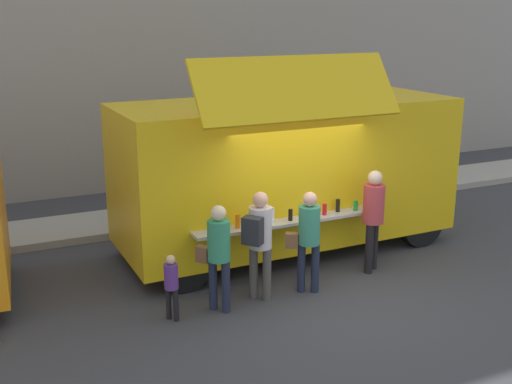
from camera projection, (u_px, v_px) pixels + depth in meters
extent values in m
plane|color=#38383D|center=(320.00, 290.00, 10.25)|extent=(60.00, 60.00, 0.00)
cube|color=#9E998E|center=(49.00, 232.00, 12.74)|extent=(28.00, 1.60, 0.15)
cube|color=gray|center=(55.00, 13.00, 15.41)|extent=(32.00, 2.40, 8.62)
cube|color=yellow|center=(286.00, 169.00, 11.68)|extent=(6.22, 2.41, 2.50)
cube|color=yellow|center=(298.00, 88.00, 9.69)|extent=(3.41, 0.78, 0.95)
cube|color=black|center=(285.00, 169.00, 10.40)|extent=(3.23, 0.16, 1.13)
cube|color=#B7B7BC|center=(291.00, 221.00, 10.44)|extent=(3.40, 0.41, 0.05)
cylinder|color=black|center=(218.00, 224.00, 9.88)|extent=(0.07, 0.07, 0.24)
cylinder|color=orange|center=(238.00, 221.00, 10.00)|extent=(0.08, 0.08, 0.23)
cylinder|color=black|center=(256.00, 221.00, 10.11)|extent=(0.07, 0.07, 0.19)
cylinder|color=white|center=(272.00, 215.00, 10.32)|extent=(0.07, 0.07, 0.24)
cylinder|color=black|center=(290.00, 215.00, 10.38)|extent=(0.07, 0.07, 0.19)
cylinder|color=white|center=(305.00, 209.00, 10.58)|extent=(0.08, 0.08, 0.25)
cylinder|color=red|center=(325.00, 209.00, 10.67)|extent=(0.07, 0.07, 0.19)
cylinder|color=black|center=(338.00, 205.00, 10.84)|extent=(0.07, 0.07, 0.22)
cylinder|color=green|center=(356.00, 205.00, 10.92)|extent=(0.08, 0.08, 0.18)
cube|color=black|center=(418.00, 132.00, 12.83)|extent=(0.12, 1.95, 1.10)
cylinder|color=black|center=(360.00, 197.00, 13.85)|extent=(0.90, 0.28, 0.90)
cylinder|color=black|center=(420.00, 223.00, 12.12)|extent=(0.90, 0.28, 0.90)
cylinder|color=black|center=(148.00, 228.00, 11.85)|extent=(0.90, 0.28, 0.90)
cylinder|color=black|center=(184.00, 264.00, 10.12)|extent=(0.90, 0.28, 0.90)
cylinder|color=#2E5D38|center=(371.00, 177.00, 15.40)|extent=(0.60, 0.60, 0.97)
cylinder|color=#1D2437|center=(301.00, 268.00, 10.09)|extent=(0.13, 0.13, 0.82)
cylinder|color=#1D2437|center=(315.00, 268.00, 10.08)|extent=(0.13, 0.13, 0.82)
cylinder|color=#358669|center=(309.00, 225.00, 9.89)|extent=(0.34, 0.34, 0.62)
sphere|color=#E0A388|center=(310.00, 199.00, 9.77)|extent=(0.23, 0.23, 0.23)
cube|color=brown|center=(292.00, 240.00, 9.98)|extent=(0.24, 0.22, 0.24)
cylinder|color=#4B4643|center=(254.00, 272.00, 9.88)|extent=(0.14, 0.14, 0.85)
cylinder|color=#4B4643|center=(267.00, 274.00, 9.79)|extent=(0.14, 0.14, 0.85)
cylinder|color=silver|center=(260.00, 227.00, 9.63)|extent=(0.35, 0.35, 0.64)
sphere|color=#DFA182|center=(260.00, 200.00, 9.51)|extent=(0.24, 0.24, 0.24)
cube|color=#25252A|center=(253.00, 231.00, 9.39)|extent=(0.33, 0.34, 0.42)
cylinder|color=#1E2337|center=(213.00, 284.00, 9.48)|extent=(0.13, 0.13, 0.81)
cylinder|color=#1E2337|center=(226.00, 287.00, 9.39)|extent=(0.13, 0.13, 0.81)
cylinder|color=#318960|center=(219.00, 240.00, 9.24)|extent=(0.34, 0.34, 0.61)
sphere|color=beige|center=(218.00, 213.00, 9.13)|extent=(0.23, 0.23, 0.23)
cube|color=brown|center=(203.00, 254.00, 9.42)|extent=(0.23, 0.24, 0.24)
cylinder|color=black|center=(369.00, 249.00, 10.81)|extent=(0.14, 0.14, 0.88)
cylinder|color=black|center=(374.00, 245.00, 11.01)|extent=(0.14, 0.14, 0.88)
cylinder|color=#B73B40|center=(374.00, 204.00, 10.70)|extent=(0.36, 0.36, 0.66)
sphere|color=beige|center=(375.00, 178.00, 10.58)|extent=(0.25, 0.25, 0.25)
cylinder|color=black|center=(169.00, 303.00, 9.22)|extent=(0.08, 0.08, 0.49)
cylinder|color=black|center=(176.00, 305.00, 9.16)|extent=(0.08, 0.08, 0.49)
cylinder|color=#582E80|center=(171.00, 276.00, 9.07)|extent=(0.20, 0.20, 0.37)
sphere|color=#DAAF7E|center=(170.00, 260.00, 9.00)|extent=(0.14, 0.14, 0.14)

